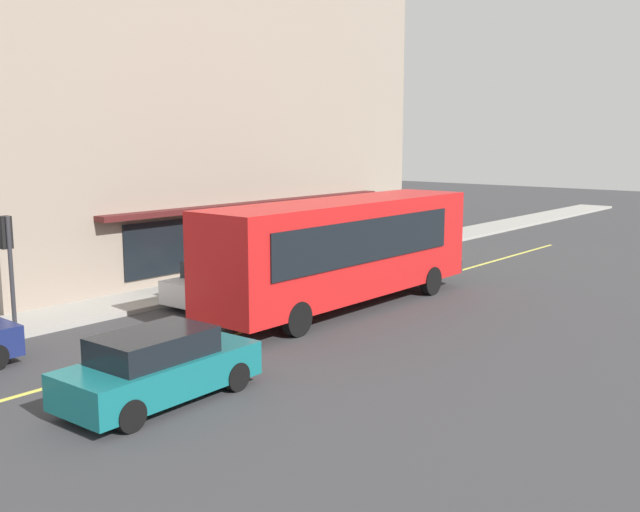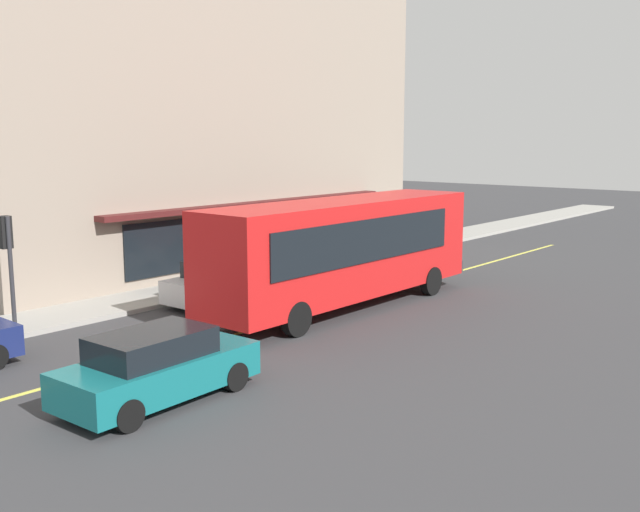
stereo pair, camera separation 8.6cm
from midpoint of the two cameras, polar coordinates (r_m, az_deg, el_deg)
ground at (r=23.69m, az=1.08°, el=-4.03°), size 120.00×120.00×0.00m
sidewalk at (r=27.28m, az=-7.71°, el=-2.17°), size 80.00×2.46×0.15m
lane_centre_stripe at (r=23.69m, az=1.08°, el=-4.02°), size 36.00×0.16×0.01m
storefront_building at (r=33.06m, az=-10.57°, el=11.55°), size 21.67×9.38×13.70m
bus at (r=23.24m, az=2.03°, el=0.70°), size 11.14×2.64×3.50m
traffic_light at (r=21.64m, az=-23.34°, el=0.76°), size 0.30×0.52×3.20m
car_teal at (r=15.62m, az=-12.55°, el=-8.53°), size 4.36×1.98×1.52m
car_white at (r=24.29m, az=-7.32°, el=-1.97°), size 4.37×2.00×1.52m
pedestrian_at_corner at (r=29.06m, az=-2.35°, el=0.99°), size 0.34×0.34×1.83m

